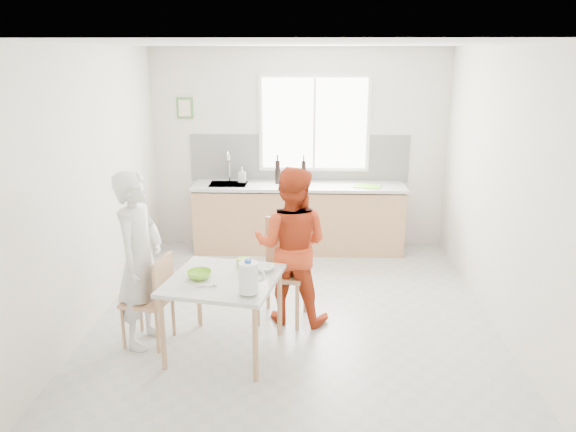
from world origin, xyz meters
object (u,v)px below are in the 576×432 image
(milk_jug, at_px, (249,277))
(wine_bottle_b, at_px, (304,171))
(bowl_white, at_px, (264,268))
(person_red, at_px, (291,246))
(chair_left, at_px, (153,296))
(bowl_green, at_px, (200,275))
(chair_far, at_px, (284,265))
(person_white, at_px, (140,260))
(wine_bottle_a, at_px, (278,172))
(dining_table, at_px, (223,286))

(milk_jug, distance_m, wine_bottle_b, 3.28)
(bowl_white, xyz_separation_m, wine_bottle_b, (0.33, 2.72, 0.33))
(person_red, bearing_deg, milk_jug, 83.47)
(chair_left, relative_size, bowl_green, 3.98)
(milk_jug, bearing_deg, bowl_white, 92.62)
(person_red, distance_m, milk_jug, 1.05)
(chair_far, height_order, bowl_green, chair_far)
(chair_left, bearing_deg, bowl_white, 104.24)
(person_white, xyz_separation_m, bowl_green, (0.57, -0.16, -0.07))
(chair_left, distance_m, person_red, 1.40)
(person_white, relative_size, milk_jug, 5.77)
(person_red, distance_m, bowl_green, 1.04)
(milk_jug, bearing_deg, bowl_green, 156.39)
(chair_left, height_order, chair_far, chair_far)
(person_red, distance_m, wine_bottle_a, 2.19)
(dining_table, xyz_separation_m, milk_jug, (0.27, -0.34, 0.23))
(chair_left, height_order, wine_bottle_a, wine_bottle_a)
(milk_jug, relative_size, wine_bottle_a, 0.89)
(person_red, relative_size, wine_bottle_b, 5.28)
(dining_table, bearing_deg, person_white, 169.07)
(bowl_green, height_order, wine_bottle_a, wine_bottle_a)
(person_white, bearing_deg, wine_bottle_a, -11.57)
(person_white, bearing_deg, wine_bottle_b, -16.81)
(person_white, distance_m, bowl_white, 1.12)
(dining_table, height_order, chair_left, chair_left)
(chair_left, relative_size, wine_bottle_b, 2.86)
(dining_table, height_order, milk_jug, milk_jug)
(bowl_white, bearing_deg, person_red, 63.38)
(dining_table, distance_m, person_red, 0.89)
(person_red, height_order, wine_bottle_a, person_red)
(chair_left, distance_m, wine_bottle_b, 3.15)
(bowl_green, bearing_deg, milk_jug, -34.54)
(chair_left, relative_size, person_red, 0.54)
(chair_far, xyz_separation_m, bowl_green, (-0.71, -0.76, 0.19))
(chair_left, height_order, person_red, person_red)
(chair_left, bearing_deg, person_red, 123.96)
(dining_table, xyz_separation_m, bowl_green, (-0.21, -0.01, 0.11))
(dining_table, distance_m, bowl_green, 0.23)
(bowl_white, distance_m, milk_jug, 0.55)
(wine_bottle_b, bearing_deg, bowl_white, -96.93)
(person_red, bearing_deg, chair_left, 33.96)
(wine_bottle_b, bearing_deg, person_red, -92.38)
(chair_left, height_order, bowl_green, chair_left)
(chair_far, distance_m, person_red, 0.26)
(person_red, xyz_separation_m, milk_jug, (-0.31, -1.00, 0.08))
(milk_jug, bearing_deg, chair_far, 88.67)
(chair_far, height_order, wine_bottle_a, wine_bottle_a)
(chair_far, distance_m, person_white, 1.43)
(milk_jug, xyz_separation_m, wine_bottle_b, (0.41, 3.25, 0.20))
(person_red, bearing_deg, wine_bottle_b, -81.46)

